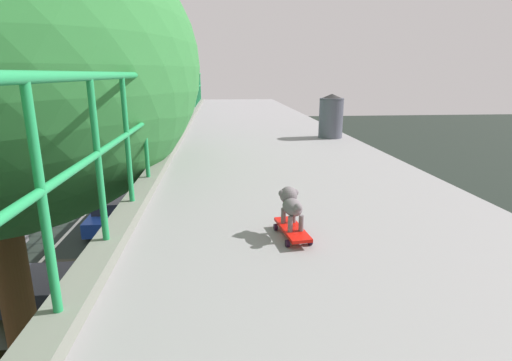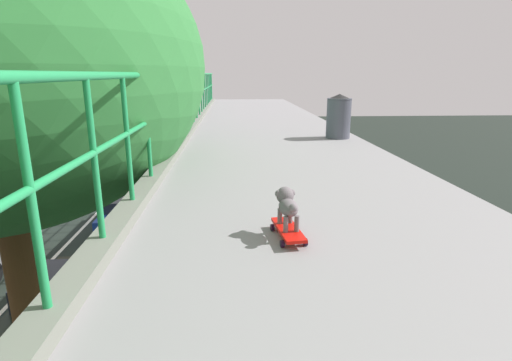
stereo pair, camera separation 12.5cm
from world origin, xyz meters
name	(u,v)px [view 2 (the right image)]	position (x,y,z in m)	size (l,w,h in m)	color
overpass_deck	(352,299)	(1.39, 0.00, 5.16)	(3.38, 34.14, 0.37)	gray
green_railing	(76,237)	(-0.25, 0.00, 5.62)	(0.20, 32.43, 1.20)	slate
car_black_fifth	(60,300)	(-4.03, 7.49, 0.68)	(1.85, 4.27, 1.53)	black
car_blue_seventh	(127,211)	(-4.14, 14.95, 0.58)	(1.88, 4.09, 1.26)	navy
city_bus	(112,144)	(-7.84, 25.80, 1.79)	(2.66, 10.29, 3.14)	navy
toy_skateboard	(288,230)	(1.06, 0.56, 5.40)	(0.24, 0.50, 0.08)	red
small_dog	(287,204)	(1.05, 0.61, 5.59)	(0.17, 0.35, 0.28)	#655C61
litter_bin	(339,116)	(2.65, 5.24, 5.76)	(0.46, 0.46, 0.82)	#494B58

